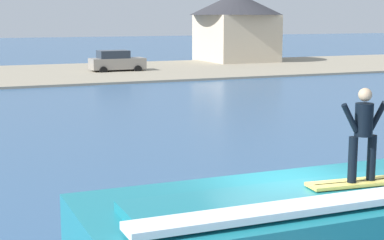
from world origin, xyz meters
TOP-DOWN VIEW (x-y plane):
  - wave_crest at (-0.01, -1.10)m, footprint 8.58×3.25m
  - surfboard at (0.70, -1.53)m, footprint 2.08×0.62m
  - surfer at (0.67, -1.56)m, footprint 0.97×0.32m
  - shoreline_bank at (0.00, 39.76)m, footprint 120.00×17.93m
  - car_far_shore at (7.72, 39.44)m, footprint 4.49×2.28m
  - house_gabled_white at (22.17, 46.12)m, footprint 9.44×9.44m

SIDE VIEW (x-z plane):
  - shoreline_bank at x=0.00m, z-range 0.00..0.16m
  - wave_crest at x=-0.01m, z-range -0.05..1.63m
  - car_far_shore at x=7.72m, z-range 0.02..1.88m
  - surfboard at x=0.70m, z-range 1.68..1.74m
  - surfer at x=0.67m, z-range 1.83..3.51m
  - house_gabled_white at x=22.17m, z-range 0.50..7.49m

